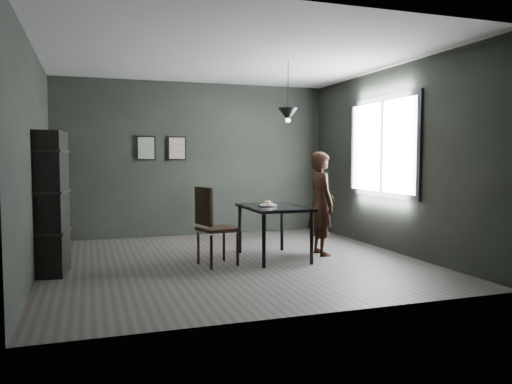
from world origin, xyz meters
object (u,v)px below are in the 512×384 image
object	(u,v)px
cafe_table	(274,211)
wood_chair	(211,221)
white_plate	(268,206)
pendant_lamp	(288,114)
woman	(321,203)
shelf_unit	(51,203)

from	to	relation	value
cafe_table	wood_chair	xyz separation A→B (m)	(-0.96, -0.20, -0.08)
white_plate	wood_chair	world-z (taller)	wood_chair
white_plate	pendant_lamp	world-z (taller)	pendant_lamp
cafe_table	wood_chair	distance (m)	0.98
white_plate	pendant_lamp	xyz separation A→B (m)	(0.34, 0.12, 1.29)
wood_chair	cafe_table	bearing A→B (deg)	-1.29
woman	cafe_table	bearing A→B (deg)	94.65
white_plate	pendant_lamp	distance (m)	1.34
wood_chair	pendant_lamp	xyz separation A→B (m)	(1.21, 0.30, 1.45)
shelf_unit	woman	bearing A→B (deg)	8.88
cafe_table	wood_chair	world-z (taller)	wood_chair
woman	pendant_lamp	xyz separation A→B (m)	(-0.51, 0.07, 1.29)
wood_chair	pendant_lamp	world-z (taller)	pendant_lamp
white_plate	wood_chair	distance (m)	0.90
white_plate	wood_chair	bearing A→B (deg)	-168.17
cafe_table	white_plate	xyz separation A→B (m)	(-0.09, -0.02, 0.08)
pendant_lamp	white_plate	bearing A→B (deg)	-160.85
shelf_unit	pendant_lamp	distance (m)	3.38
wood_chair	shelf_unit	world-z (taller)	shelf_unit
cafe_table	shelf_unit	bearing A→B (deg)	-179.10
shelf_unit	pendant_lamp	world-z (taller)	pendant_lamp
white_plate	shelf_unit	size ratio (longest dim) A/B	0.13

